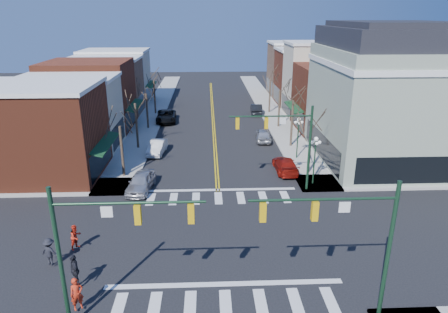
{
  "coord_description": "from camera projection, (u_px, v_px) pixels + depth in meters",
  "views": [
    {
      "loc": [
        -0.79,
        -22.74,
        13.94
      ],
      "look_at": [
        0.54,
        8.27,
        2.8
      ],
      "focal_mm": 32.0,
      "sensor_mm": 36.0,
      "label": 1
    }
  ],
  "objects": [
    {
      "name": "bldg_right_brick_b",
      "position": [
        309.0,
        78.0,
        63.87
      ],
      "size": [
        10.0,
        8.0,
        8.5
      ],
      "primitive_type": "cube",
      "color": "maroon",
      "rests_on": "ground"
    },
    {
      "name": "sidewalk_left",
      "position": [
        137.0,
        145.0,
        44.56
      ],
      "size": [
        3.5,
        70.0,
        0.15
      ],
      "primitive_type": "cube",
      "color": "#9E9B93",
      "rests_on": "ground"
    },
    {
      "name": "bldg_left_brick_a",
      "position": [
        41.0,
        133.0,
        35.2
      ],
      "size": [
        10.0,
        8.5,
        8.0
      ],
      "primitive_type": "cube",
      "color": "maroon",
      "rests_on": "ground"
    },
    {
      "name": "car_left_near",
      "position": [
        141.0,
        182.0,
        33.14
      ],
      "size": [
        2.31,
        4.63,
        1.52
      ],
      "primitive_type": "imported",
      "rotation": [
        0.0,
        0.0,
        -0.12
      ],
      "color": "#BBBABF",
      "rests_on": "ground"
    },
    {
      "name": "bldg_left_stucco_b",
      "position": [
        117.0,
        78.0,
        65.03
      ],
      "size": [
        10.0,
        8.0,
        8.2
      ],
      "primitive_type": "cube",
      "color": "beige",
      "rests_on": "ground"
    },
    {
      "name": "car_left_far",
      "position": [
        166.0,
        116.0,
        54.28
      ],
      "size": [
        2.83,
        5.67,
        1.54
      ],
      "primitive_type": "imported",
      "rotation": [
        0.0,
        0.0,
        0.05
      ],
      "color": "black",
      "rests_on": "ground"
    },
    {
      "name": "sidewalk_right",
      "position": [
        292.0,
        143.0,
        45.26
      ],
      "size": [
        3.5,
        70.0,
        0.15
      ],
      "primitive_type": "cube",
      "color": "#9E9B93",
      "rests_on": "ground"
    },
    {
      "name": "tree_left_a",
      "position": [
        122.0,
        152.0,
        35.33
      ],
      "size": [
        0.24,
        0.24,
        4.76
      ],
      "primitive_type": "cylinder",
      "color": "#382B21",
      "rests_on": "ground"
    },
    {
      "name": "car_right_far",
      "position": [
        256.0,
        109.0,
        58.49
      ],
      "size": [
        1.85,
        4.58,
        1.48
      ],
      "primitive_type": "imported",
      "rotation": [
        0.0,
        0.0,
        3.08
      ],
      "color": "black",
      "rests_on": "ground"
    },
    {
      "name": "pedestrian_red_b",
      "position": [
        76.0,
        237.0,
        24.63
      ],
      "size": [
        0.91,
        0.98,
        1.6
      ],
      "primitive_type": "imported",
      "rotation": [
        0.0,
        0.0,
        1.05
      ],
      "color": "red",
      "rests_on": "sidewalk_left"
    },
    {
      "name": "pedestrian_red_a",
      "position": [
        77.0,
        294.0,
        19.5
      ],
      "size": [
        0.76,
        0.7,
        1.74
      ],
      "primitive_type": "imported",
      "rotation": [
        0.0,
        0.0,
        0.58
      ],
      "color": "red",
      "rests_on": "sidewalk_left"
    },
    {
      "name": "bldg_right_tan",
      "position": [
        298.0,
        70.0,
        71.31
      ],
      "size": [
        10.0,
        8.0,
        9.0
      ],
      "primitive_type": "cube",
      "color": "#89644B",
      "rests_on": "ground"
    },
    {
      "name": "bldg_left_stucco_a",
      "position": [
        70.0,
        115.0,
        42.58
      ],
      "size": [
        10.0,
        7.0,
        7.5
      ],
      "primitive_type": "cube",
      "color": "beige",
      "rests_on": "ground"
    },
    {
      "name": "traffic_mast_near_right",
      "position": [
        351.0,
        233.0,
        17.8
      ],
      "size": [
        6.6,
        0.28,
        7.2
      ],
      "color": "#14331E",
      "rests_on": "ground"
    },
    {
      "name": "car_left_mid",
      "position": [
        157.0,
        147.0,
        41.92
      ],
      "size": [
        1.92,
        4.34,
        1.39
      ],
      "primitive_type": "imported",
      "rotation": [
        0.0,
        0.0,
        -0.11
      ],
      "color": "white",
      "rests_on": "ground"
    },
    {
      "name": "tree_right_d",
      "position": [
        270.0,
        96.0,
        58.54
      ],
      "size": [
        0.24,
        0.24,
        4.97
      ],
      "primitive_type": "cylinder",
      "color": "#382B21",
      "rests_on": "ground"
    },
    {
      "name": "lamppost_corner",
      "position": [
        315.0,
        152.0,
        33.45
      ],
      "size": [
        0.36,
        0.36,
        4.33
      ],
      "color": "#14331E",
      "rests_on": "ground"
    },
    {
      "name": "bldg_left_brick_b",
      "position": [
        90.0,
        96.0,
        49.93
      ],
      "size": [
        10.0,
        9.0,
        8.5
      ],
      "primitive_type": "cube",
      "color": "maroon",
      "rests_on": "ground"
    },
    {
      "name": "lamppost_midblock",
      "position": [
        298.0,
        131.0,
        39.56
      ],
      "size": [
        0.36,
        0.36,
        4.33
      ],
      "color": "#14331E",
      "rests_on": "ground"
    },
    {
      "name": "pedestrian_dark_a",
      "position": [
        75.0,
        270.0,
        21.17
      ],
      "size": [
        0.91,
        1.21,
        1.91
      ],
      "primitive_type": "imported",
      "rotation": [
        0.0,
        0.0,
        -1.12
      ],
      "color": "black",
      "rests_on": "sidewalk_left"
    },
    {
      "name": "car_right_mid",
      "position": [
        263.0,
        135.0,
        46.11
      ],
      "size": [
        1.99,
        4.37,
        1.46
      ],
      "primitive_type": "imported",
      "rotation": [
        0.0,
        0.0,
        3.08
      ],
      "color": "#BABBC0",
      "rests_on": "ground"
    },
    {
      "name": "bldg_right_brick_a",
      "position": [
        338.0,
        98.0,
        49.61
      ],
      "size": [
        10.0,
        8.5,
        8.0
      ],
      "primitive_type": "cube",
      "color": "maroon",
      "rests_on": "ground"
    },
    {
      "name": "tree_right_c",
      "position": [
        279.0,
        109.0,
        51.04
      ],
      "size": [
        0.24,
        0.24,
        4.83
      ],
      "primitive_type": "cylinder",
      "color": "#382B21",
      "rests_on": "ground"
    },
    {
      "name": "car_right_near",
      "position": [
        285.0,
        165.0,
        37.11
      ],
      "size": [
        1.95,
        4.67,
        1.35
      ],
      "primitive_type": "imported",
      "rotation": [
        0.0,
        0.0,
        3.15
      ],
      "color": "#9B170E",
      "rests_on": "ground"
    },
    {
      "name": "bldg_left_tan",
      "position": [
        106.0,
        87.0,
        57.81
      ],
      "size": [
        10.0,
        7.5,
        7.8
      ],
      "primitive_type": "cube",
      "color": "#89644B",
      "rests_on": "ground"
    },
    {
      "name": "tree_left_d",
      "position": [
        155.0,
        98.0,
        57.88
      ],
      "size": [
        0.24,
        0.24,
        4.9
      ],
      "primitive_type": "cylinder",
      "color": "#382B21",
      "rests_on": "ground"
    },
    {
      "name": "tree_left_b",
      "position": [
        137.0,
        126.0,
        42.81
      ],
      "size": [
        0.24,
        0.24,
        5.04
      ],
      "primitive_type": "cylinder",
      "color": "#382B21",
      "rests_on": "ground"
    },
    {
      "name": "tree_left_c",
      "position": [
        147.0,
        111.0,
        50.41
      ],
      "size": [
        0.24,
        0.24,
        4.55
      ],
      "primitive_type": "cylinder",
      "color": "#382B21",
      "rests_on": "ground"
    },
    {
      "name": "traffic_mast_far_right",
      "position": [
        287.0,
        137.0,
        31.72
      ],
      "size": [
        6.6,
        0.28,
        7.2
      ],
      "color": "#14331E",
      "rests_on": "ground"
    },
    {
      "name": "bldg_right_stucco",
      "position": [
        322.0,
        80.0,
        56.56
      ],
      "size": [
        10.0,
        7.0,
        10.0
      ],
      "primitive_type": "cube",
      "color": "beige",
      "rests_on": "ground"
    },
    {
      "name": "tree_right_b",
      "position": [
        292.0,
        124.0,
        43.46
      ],
      "size": [
        0.24,
        0.24,
        5.18
      ],
      "primitive_type": "cylinder",
      "color": "#382B21",
      "rests_on": "ground"
    },
    {
      "name": "pedestrian_dark_b",
      "position": [
        50.0,
        252.0,
        23.0
      ],
      "size": [
        1.23,
        0.93,
        1.69
      ],
      "primitive_type": "imported",
      "rotation": [
        0.0,
        0.0,
        2.83
      ],
      "color": "black",
      "rests_on": "sidewalk_left"
    },
    {
      "name": "tree_right_a",
      "position": [
        310.0,
        150.0,
        36.03
      ],
      "size": [
        0.24,
        0.24,
        4.62
      ],
      "primitive_type": "cylinder",
      "color": "#382B21",
      "rests_on": "ground"
    },
    {
      "name": "victorian_corner",
      "position": [
        388.0,
        94.0,
        38.18
      ],
      "size": [
        12.25,
        14.25,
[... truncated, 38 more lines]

